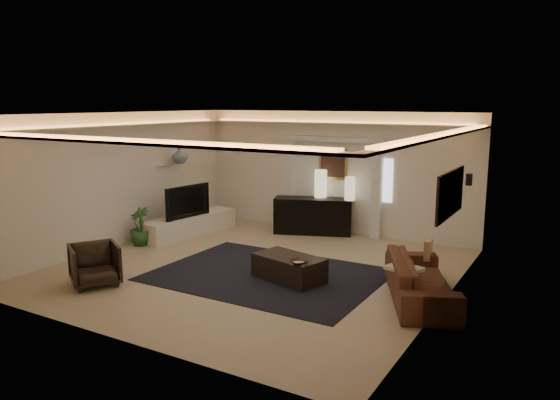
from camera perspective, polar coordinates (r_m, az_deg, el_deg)
The scene contains 33 objects.
floor at distance 10.24m, azimuth -2.68°, elevation -7.32°, with size 7.00×7.00×0.00m, color tan.
ceiling at distance 9.75m, azimuth -2.83°, elevation 9.13°, with size 7.00×7.00×0.00m, color white.
wall_back at distance 12.94m, azimuth 5.72°, elevation 2.96°, with size 7.00×7.00×0.00m, color #EEE3CD.
wall_front at distance 7.27m, azimuth -17.95°, elevation -3.36°, with size 7.00×7.00×0.00m, color #EEE3CD.
wall_left at distance 12.14m, azimuth -16.76°, elevation 2.08°, with size 7.00×7.00×0.00m, color #EEE3CD.
wall_right at distance 8.54m, azimuth 17.37°, elevation -1.33°, with size 7.00×7.00×0.00m, color #EEE3CD.
cove_soffit at distance 9.76m, azimuth -2.81°, elevation 7.48°, with size 7.00×7.00×0.04m, color silver.
daylight_slit at distance 12.44m, azimuth 11.34°, elevation 2.04°, with size 0.25×0.03×1.00m, color white.
area_rug at distance 9.87m, azimuth -1.35°, elevation -7.96°, with size 4.00×3.00×0.01m, color black.
pilaster_left at distance 13.41m, azimuth 1.04°, elevation 1.77°, with size 0.22×0.20×2.20m, color silver.
pilaster_right at distance 12.47m, azimuth 10.31°, elevation 0.94°, with size 0.22×0.20×2.20m, color silver.
alcove_header at distance 12.77m, azimuth 5.60°, elevation 6.47°, with size 2.52×0.20×0.12m, color silver.
painting_frame at distance 12.89m, azimuth 5.68°, elevation 3.83°, with size 0.74×0.04×0.74m, color tan.
painting_canvas at distance 12.86m, azimuth 5.64°, elevation 3.82°, with size 0.62×0.02×0.62m, color #4C2D1E.
art_panel_frame at distance 8.79m, azimuth 17.71°, elevation 0.64°, with size 0.04×1.64×0.74m, color black.
art_panel_gold at distance 8.79m, azimuth 17.55°, elevation 0.65°, with size 0.02×1.50×0.62m, color tan.
wall_sconce at distance 10.65m, azimuth 19.50°, elevation 2.06°, with size 0.12×0.12×0.22m, color black.
wall_niche at distance 13.06m, azimuth -12.14°, elevation 3.73°, with size 0.10×0.55×0.04m, color silver.
console at distance 12.84m, azimuth 3.53°, elevation -1.82°, with size 1.84×0.57×0.92m, color black.
lamp_left at distance 12.86m, azimuth 4.35°, elevation 1.31°, with size 0.30×0.30×0.66m, color #F2EAC1.
lamp_right at distance 12.55m, azimuth 7.46°, elevation 1.03°, with size 0.24×0.24×0.54m, color beige.
media_ledge at distance 12.93m, azimuth -9.62°, elevation -2.65°, with size 0.64×2.55×0.48m, color silver.
tv at distance 12.68m, azimuth -10.20°, elevation -0.16°, with size 0.17×1.31×0.75m, color black.
figurine at distance 13.46m, azimuth -9.05°, elevation -0.32°, with size 0.14×0.14×0.37m, color black.
ginger_jar at distance 12.99m, azimuth -10.66°, elevation 4.71°, with size 0.37×0.37×0.39m, color slate.
plant at distance 12.16m, azimuth -14.67°, elevation -2.74°, with size 0.47×0.47×0.84m, color #2E5B24.
sofa at distance 8.90m, azimuth 14.75°, elevation -8.16°, with size 0.90×2.30×0.67m, color #322210.
throw_blanket at distance 8.66m, azimuth 13.10°, elevation -7.10°, with size 0.50×0.41×0.05m, color beige.
throw_pillow at distance 9.85m, azimuth 15.52°, elevation -5.09°, with size 0.11×0.35×0.35m, color tan.
coffee_table at distance 9.55m, azimuth 0.96°, elevation -7.35°, with size 1.25×0.68×0.47m, color black.
bowl at distance 9.02m, azimuth 2.00°, elevation -6.81°, with size 0.31×0.31×0.08m, color #3B1F14.
magazine at distance 9.03m, azimuth 1.94°, elevation -6.95°, with size 0.24×0.17×0.03m, color beige.
armchair at distance 9.78m, azimuth -19.14°, elevation -6.54°, with size 0.77×0.80×0.72m, color #2A2419.
Camera 1 is at (5.32, -8.18, 3.12)m, focal length 34.31 mm.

